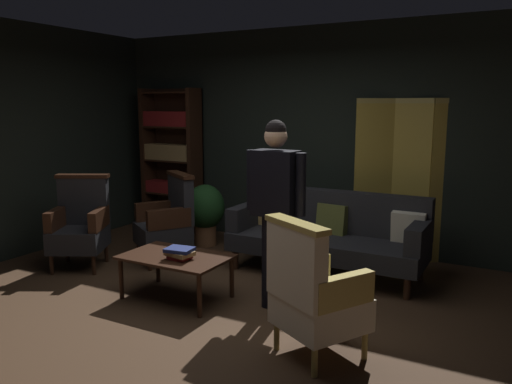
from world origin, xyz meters
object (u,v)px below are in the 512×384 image
at_px(coffee_table, 176,260).
at_px(standing_figure, 275,197).
at_px(armchair_wing_left, 168,221).
at_px(book_tan_leather, 180,253).
at_px(book_red_leather, 180,257).
at_px(bookshelf, 172,156).
at_px(armchair_wing_right, 80,224).
at_px(book_navy_cloth, 180,250).
at_px(velvet_couch, 329,232).
at_px(armchair_gilt_accent, 314,293).
at_px(folding_screen, 411,177).
at_px(potted_plant, 205,210).

bearing_deg(coffee_table, standing_figure, 13.85).
relative_size(armchair_wing_left, book_tan_leather, 4.26).
xyz_separation_m(book_red_leather, book_tan_leather, (0.00, -0.00, 0.04)).
height_order(bookshelf, armchair_wing_right, bookshelf).
height_order(book_red_leather, book_navy_cloth, book_navy_cloth).
relative_size(velvet_couch, armchair_gilt_accent, 2.04).
xyz_separation_m(velvet_couch, book_red_leather, (-0.90, -1.49, -0.02)).
bearing_deg(book_red_leather, folding_screen, 57.06).
xyz_separation_m(velvet_couch, armchair_wing_left, (-1.78, -0.54, 0.04)).
distance_m(bookshelf, armchair_wing_right, 2.00).
bearing_deg(velvet_couch, bookshelf, 164.67).
distance_m(armchair_wing_right, book_navy_cloth, 1.67).
bearing_deg(bookshelf, book_tan_leather, -51.06).
bearing_deg(bookshelf, standing_figure, -36.23).
height_order(armchair_wing_left, book_tan_leather, armchair_wing_left).
height_order(folding_screen, coffee_table, folding_screen).
relative_size(armchair_gilt_accent, armchair_wing_left, 1.00).
relative_size(armchair_gilt_accent, armchair_wing_right, 1.00).
distance_m(armchair_wing_left, potted_plant, 0.79).
bearing_deg(armchair_wing_left, armchair_gilt_accent, -29.26).
height_order(velvet_couch, standing_figure, standing_figure).
bearing_deg(armchair_wing_right, book_navy_cloth, -11.20).
bearing_deg(armchair_wing_left, armchair_wing_right, -140.42).
relative_size(folding_screen, potted_plant, 2.36).
relative_size(armchair_wing_right, book_navy_cloth, 4.25).
bearing_deg(armchair_wing_left, potted_plant, 91.18).
distance_m(book_red_leather, book_tan_leather, 0.04).
relative_size(coffee_table, armchair_gilt_accent, 0.96).
height_order(folding_screen, bookshelf, bookshelf).
xyz_separation_m(velvet_couch, potted_plant, (-1.80, 0.25, 0.01)).
height_order(folding_screen, potted_plant, folding_screen).
height_order(book_tan_leather, book_navy_cloth, book_navy_cloth).
bearing_deg(velvet_couch, armchair_gilt_accent, -72.52).
distance_m(armchair_wing_left, armchair_wing_right, 0.98).
distance_m(bookshelf, armchair_wing_left, 1.68).
bearing_deg(book_navy_cloth, standing_figure, 19.56).
xyz_separation_m(armchair_wing_left, book_red_leather, (0.89, -0.95, -0.05)).
bearing_deg(velvet_couch, potted_plant, 172.07).
bearing_deg(armchair_gilt_accent, bookshelf, 141.56).
xyz_separation_m(standing_figure, book_tan_leather, (-0.84, -0.30, -0.55)).
xyz_separation_m(potted_plant, book_navy_cloth, (0.90, -1.74, 0.04)).
height_order(bookshelf, coffee_table, bookshelf).
xyz_separation_m(bookshelf, book_tan_leather, (1.80, -2.23, -0.61)).
xyz_separation_m(armchair_wing_right, potted_plant, (0.74, 1.42, -0.03)).
bearing_deg(coffee_table, armchair_gilt_accent, -15.82).
height_order(armchair_wing_right, standing_figure, standing_figure).
distance_m(armchair_wing_left, book_red_leather, 1.30).
bearing_deg(velvet_couch, book_tan_leather, -121.05).
height_order(bookshelf, standing_figure, bookshelf).
bearing_deg(potted_plant, folding_screen, 15.02).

